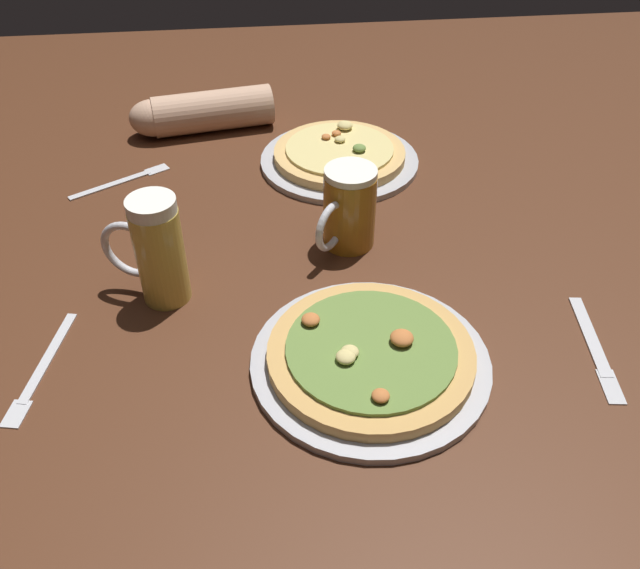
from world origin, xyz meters
TOP-DOWN VIEW (x-y plane):
  - ground_plane at (0.00, 0.00)m, footprint 2.40×2.40m
  - pizza_plate_near at (0.05, -0.15)m, footprint 0.32×0.32m
  - pizza_plate_far at (0.08, 0.39)m, footprint 0.31×0.31m
  - beer_mug_dark at (-0.24, 0.03)m, footprint 0.13×0.08m
  - beer_mug_amber at (0.06, 0.13)m, footprint 0.11×0.12m
  - fork_left at (-0.34, 0.37)m, footprint 0.18×0.12m
  - knife_right at (0.37, -0.16)m, footprint 0.05×0.21m
  - fork_spare at (-0.39, -0.11)m, footprint 0.06×0.21m
  - diner_arm at (-0.19, 0.56)m, footprint 0.30×0.12m

SIDE VIEW (x-z plane):
  - ground_plane at x=0.00m, z-range -0.03..0.00m
  - knife_right at x=0.37m, z-range 0.00..0.01m
  - fork_left at x=-0.34m, z-range 0.00..0.01m
  - fork_spare at x=-0.39m, z-range 0.00..0.01m
  - pizza_plate_far at x=0.08m, z-range -0.01..0.04m
  - pizza_plate_near at x=0.05m, z-range -0.01..0.04m
  - diner_arm at x=-0.19m, z-range 0.00..0.08m
  - beer_mug_amber at x=0.06m, z-range 0.00..0.14m
  - beer_mug_dark at x=-0.24m, z-range 0.00..0.17m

